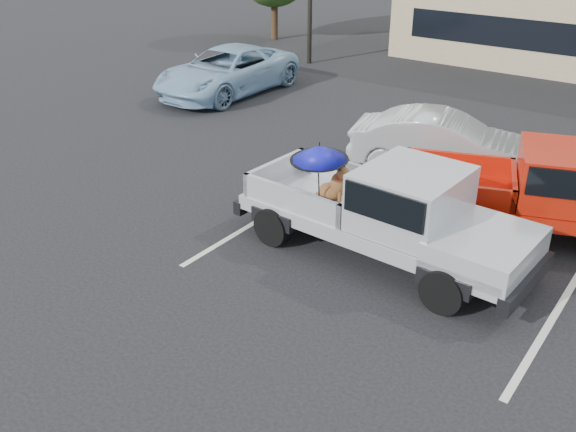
% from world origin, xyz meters
% --- Properties ---
extents(ground, '(90.00, 90.00, 0.00)m').
position_xyz_m(ground, '(0.00, 0.00, 0.00)').
color(ground, black).
rests_on(ground, ground).
extents(stripe_left, '(0.12, 5.00, 0.01)m').
position_xyz_m(stripe_left, '(-3.00, 2.00, 0.00)').
color(stripe_left, silver).
rests_on(stripe_left, ground).
extents(stripe_right, '(0.12, 5.00, 0.01)m').
position_xyz_m(stripe_right, '(3.00, 2.00, 0.00)').
color(stripe_right, silver).
rests_on(stripe_right, ground).
extents(silver_pickup, '(5.79, 2.35, 2.06)m').
position_xyz_m(silver_pickup, '(0.06, 1.98, 1.05)').
color(silver_pickup, black).
rests_on(silver_pickup, ground).
extents(red_pickup, '(5.86, 3.66, 1.83)m').
position_xyz_m(red_pickup, '(2.01, 4.63, 1.00)').
color(red_pickup, black).
rests_on(red_pickup, ground).
extents(silver_sedan, '(4.66, 2.66, 1.45)m').
position_xyz_m(silver_sedan, '(-1.01, 6.50, 0.73)').
color(silver_sedan, '#B7BBBF').
rests_on(silver_sedan, ground).
extents(blue_suv, '(2.56, 5.51, 1.53)m').
position_xyz_m(blue_suv, '(-9.80, 8.73, 0.76)').
color(blue_suv, '#8CB2D1').
rests_on(blue_suv, ground).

